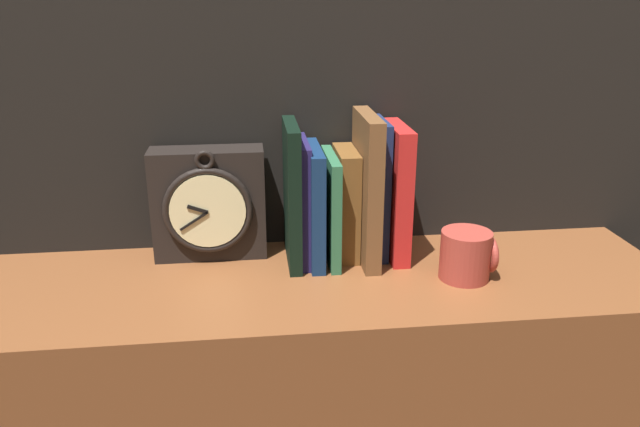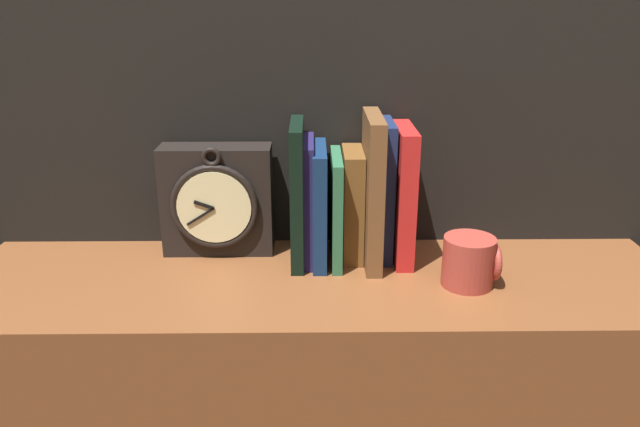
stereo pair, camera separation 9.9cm
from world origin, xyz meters
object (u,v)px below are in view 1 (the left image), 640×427
book_slot2_navy (317,205)px  book_slot6_navy (378,188)px  book_slot7_red (396,192)px  mug (467,255)px  book_slot1_navy (303,201)px  book_slot4_brown (346,203)px  book_slot0_black (292,194)px  book_slot5_brown (367,189)px  clock (209,204)px  book_slot3_green (331,208)px

book_slot2_navy → book_slot6_navy: size_ratio=0.83×
book_slot6_navy → book_slot7_red: bearing=-21.4°
book_slot2_navy → mug: (0.24, -0.11, -0.06)m
book_slot1_navy → book_slot4_brown: book_slot1_navy is taller
book_slot0_black → book_slot6_navy: (0.15, 0.02, -0.00)m
book_slot4_brown → book_slot6_navy: size_ratio=0.79×
book_slot5_brown → book_slot0_black: bearing=177.4°
mug → clock: bearing=161.4°
clock → mug: clock is taller
book_slot0_black → book_slot7_red: bearing=1.5°
book_slot6_navy → book_slot3_green: bearing=-169.3°
book_slot7_red → book_slot0_black: bearing=-178.5°
book_slot6_navy → mug: book_slot6_navy is taller
clock → mug: 0.45m
book_slot2_navy → mug: bearing=-24.4°
book_slot7_red → book_slot1_navy: bearing=179.5°
book_slot5_brown → book_slot6_navy: (0.03, 0.02, -0.01)m
book_slot0_black → book_slot4_brown: (0.10, 0.02, -0.03)m
clock → book_slot2_navy: (0.19, -0.03, 0.00)m
book_slot0_black → book_slot6_navy: bearing=5.9°
book_slot0_black → book_slot5_brown: (0.13, -0.01, 0.01)m
clock → book_slot7_red: size_ratio=0.86×
book_slot2_navy → book_slot7_red: size_ratio=0.86×
book_slot2_navy → book_slot5_brown: book_slot5_brown is taller
book_slot7_red → mug: bearing=-49.3°
book_slot0_black → mug: size_ratio=2.74×
book_slot2_navy → book_slot4_brown: book_slot2_navy is taller
book_slot1_navy → book_slot2_navy: (0.02, -0.01, -0.01)m
book_slot3_green → book_slot7_red: bearing=2.5°
book_slot5_brown → book_slot2_navy: bearing=176.4°
clock → book_slot3_green: size_ratio=1.08×
book_slot4_brown → book_slot2_navy: bearing=-163.0°
book_slot5_brown → mug: (0.15, -0.10, -0.09)m
book_slot4_brown → book_slot5_brown: (0.03, -0.02, 0.03)m
book_slot7_red → book_slot4_brown: bearing=172.7°
clock → book_slot4_brown: bearing=-4.4°
clock → book_slot7_red: bearing=-5.2°
book_slot0_black → book_slot1_navy: size_ratio=1.15×
book_slot1_navy → mug: book_slot1_navy is taller
mug → book_slot1_navy: bearing=156.3°
book_slot4_brown → book_slot3_green: bearing=-150.9°
book_slot1_navy → book_slot6_navy: size_ratio=0.88×
book_slot2_navy → mug: 0.27m
book_slot6_navy → book_slot0_black: bearing=-174.1°
clock → book_slot4_brown: (0.24, -0.02, -0.00)m
clock → book_slot4_brown: 0.24m
book_slot4_brown → book_slot6_navy: book_slot6_navy is taller
clock → book_slot0_black: bearing=-13.4°
clock → book_slot4_brown: size_ratio=1.06×
book_slot0_black → book_slot2_navy: book_slot0_black is taller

